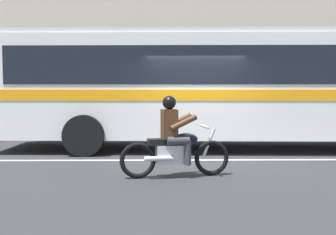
% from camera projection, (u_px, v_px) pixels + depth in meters
% --- Properties ---
extents(ground_plane, '(60.00, 60.00, 0.00)m').
position_uv_depth(ground_plane, '(195.00, 156.00, 10.69)').
color(ground_plane, '#2B2B2D').
extents(sidewalk_curb, '(28.00, 3.80, 0.15)m').
position_uv_depth(sidewalk_curb, '(184.00, 132.00, 15.77)').
color(sidewalk_curb, gray).
rests_on(sidewalk_curb, ground_plane).
extents(lane_center_stripe, '(26.60, 0.14, 0.01)m').
position_uv_depth(lane_center_stripe, '(197.00, 160.00, 10.09)').
color(lane_center_stripe, silver).
rests_on(lane_center_stripe, ground_plane).
extents(office_building_facade, '(28.00, 0.89, 9.24)m').
position_uv_depth(office_building_facade, '(181.00, 17.00, 17.72)').
color(office_building_facade, '#B2A893').
rests_on(office_building_facade, ground_plane).
extents(transit_bus, '(13.16, 3.07, 3.22)m').
position_uv_depth(transit_bus, '(237.00, 81.00, 11.77)').
color(transit_bus, white).
rests_on(transit_bus, ground_plane).
extents(motorcycle_with_rider, '(2.12, 0.73, 1.56)m').
position_uv_depth(motorcycle_with_rider, '(175.00, 143.00, 8.15)').
color(motorcycle_with_rider, black).
rests_on(motorcycle_with_rider, ground_plane).
extents(fire_hydrant, '(0.22, 0.30, 0.75)m').
position_uv_depth(fire_hydrant, '(303.00, 123.00, 14.47)').
color(fire_hydrant, '#4C8C3F').
rests_on(fire_hydrant, sidewalk_curb).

